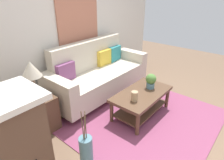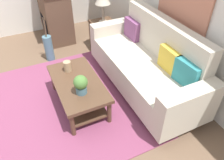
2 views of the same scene
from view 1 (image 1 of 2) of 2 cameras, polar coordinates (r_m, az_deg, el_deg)
The scene contains 17 objects.
ground_plane at distance 3.21m, azimuth 17.27°, elevation -14.55°, with size 9.25×9.25×0.00m, color brown.
wall_back at distance 3.90m, azimuth -12.19°, elevation 15.37°, with size 5.25×0.10×2.70m, color silver.
area_rug at distance 3.37m, azimuth 9.41°, elevation -11.34°, with size 2.41×2.13×0.01m, color #843D5B.
couch at distance 3.89m, azimuth -4.22°, elevation 1.59°, with size 2.18×0.84×1.08m.
throw_pillow_plum at distance 3.47m, azimuth -13.60°, elevation 2.35°, with size 0.36×0.12×0.32m, color #7A4270.
throw_pillow_mustard at distance 4.10m, azimuth -2.33°, elevation 6.71°, with size 0.36×0.12×0.32m, color gold.
throw_pillow_teal at distance 4.35m, azimuth 0.69°, elevation 7.83°, with size 0.36×0.12×0.32m, color teal.
coffee_table at distance 3.32m, azimuth 8.69°, elevation -5.43°, with size 1.10×0.60×0.43m.
tabletop_vase at distance 2.99m, azimuth 6.66°, elevation -4.77°, with size 0.11×0.11×0.16m, color tan.
potted_plant_tabletop at distance 3.38m, azimuth 11.41°, elevation -0.16°, with size 0.18×0.18×0.26m.
side_table at distance 3.17m, azimuth -20.62°, elevation -9.43°, with size 0.44×0.44×0.56m, color #513826.
table_lamp at distance 2.84m, azimuth -22.83°, elevation 2.52°, with size 0.28×0.28×0.57m.
floor_vase at distance 2.46m, azimuth -7.58°, elevation -20.81°, with size 0.16×0.16×0.48m, color slate.
floor_vase_branch_a at distance 2.19m, azimuth -7.83°, elevation -12.98°, with size 0.01×0.01×0.36m, color brown.
floor_vase_branch_b at distance 2.19m, azimuth -8.74°, elevation -13.14°, with size 0.01×0.01×0.36m, color brown.
floor_vase_branch_c at distance 2.16m, azimuth -8.10°, elevation -13.53°, with size 0.01×0.01×0.36m, color brown.
framed_painting at distance 3.94m, azimuth -9.83°, elevation 16.68°, with size 0.99×0.03×0.90m, color #B77056.
Camera 1 is at (-2.37, -0.79, 2.02)m, focal length 30.93 mm.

